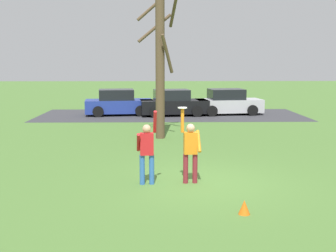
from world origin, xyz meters
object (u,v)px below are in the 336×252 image
(parked_car_black, at_px, (173,104))
(bare_tree_tall, at_px, (160,60))
(person_catcher, at_px, (190,148))
(field_cone_orange, at_px, (244,207))
(frisbee_disc, at_px, (182,108))
(parked_car_silver, at_px, (228,103))
(person_defender, at_px, (147,149))
(parked_car_blue, at_px, (118,103))

(parked_car_black, xyz_separation_m, bare_tree_tall, (-0.82, -7.88, 2.66))
(parked_car_black, bearing_deg, bare_tree_tall, -102.90)
(person_catcher, height_order, field_cone_orange, person_catcher)
(frisbee_disc, bearing_deg, parked_car_silver, 76.57)
(person_defender, relative_size, parked_car_silver, 0.48)
(person_defender, bearing_deg, parked_car_blue, 93.44)
(parked_car_blue, bearing_deg, person_defender, -88.88)
(frisbee_disc, relative_size, parked_car_blue, 0.06)
(person_catcher, bearing_deg, person_defender, 0.00)
(frisbee_disc, bearing_deg, parked_car_black, 89.01)
(frisbee_disc, relative_size, parked_car_black, 0.06)
(parked_car_blue, relative_size, parked_car_silver, 1.00)
(person_defender, bearing_deg, frisbee_disc, 0.00)
(parked_car_silver, bearing_deg, bare_tree_tall, -123.94)
(parked_car_silver, relative_size, field_cone_orange, 13.40)
(parked_car_black, bearing_deg, person_defender, -101.61)
(parked_car_black, xyz_separation_m, field_cone_orange, (0.98, -17.47, -0.57))
(person_defender, distance_m, frisbee_disc, 1.47)
(frisbee_disc, distance_m, parked_car_black, 15.05)
(person_catcher, xyz_separation_m, parked_car_black, (0.03, 14.97, -0.25))
(person_defender, height_order, parked_car_silver, person_defender)
(parked_car_blue, bearing_deg, parked_car_silver, -5.36)
(frisbee_disc, height_order, parked_car_black, frisbee_disc)
(parked_car_blue, bearing_deg, parked_car_black, -11.80)
(parked_car_blue, distance_m, bare_tree_tall, 8.97)
(person_defender, relative_size, field_cone_orange, 6.37)
(frisbee_disc, height_order, parked_car_blue, frisbee_disc)
(parked_car_black, relative_size, bare_tree_tall, 0.65)
(parked_car_blue, bearing_deg, frisbee_disc, -85.32)
(bare_tree_tall, bearing_deg, field_cone_orange, -79.40)
(bare_tree_tall, distance_m, field_cone_orange, 10.27)
(person_catcher, height_order, person_defender, person_catcher)
(person_defender, distance_m, parked_car_black, 15.12)
(bare_tree_tall, height_order, field_cone_orange, bare_tree_tall)
(person_defender, relative_size, bare_tree_tall, 0.31)
(frisbee_disc, distance_m, parked_car_blue, 15.66)
(parked_car_blue, height_order, parked_car_black, same)
(field_cone_orange, bearing_deg, frisbee_disc, 116.47)
(person_defender, distance_m, field_cone_orange, 3.36)
(parked_car_silver, bearing_deg, person_defender, -113.65)
(parked_car_silver, xyz_separation_m, bare_tree_tall, (-4.25, -8.36, 2.66))
(person_catcher, relative_size, field_cone_orange, 6.50)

